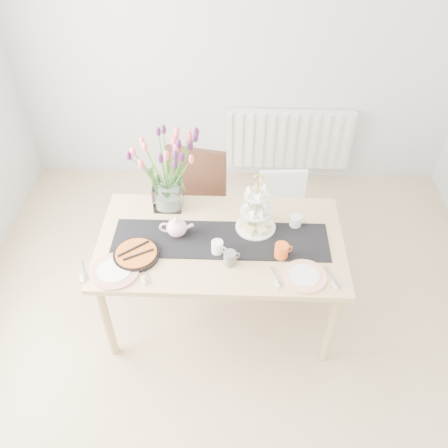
{
  "coord_description": "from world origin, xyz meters",
  "views": [
    {
      "loc": [
        0.03,
        -1.68,
        2.92
      ],
      "look_at": [
        -0.05,
        0.45,
        0.94
      ],
      "focal_mm": 38.0,
      "sensor_mm": 36.0,
      "label": 1
    }
  ],
  "objects_px": {
    "cream_jug": "(296,221)",
    "mug_orange": "(281,251)",
    "mug_white": "(217,247)",
    "plate_right": "(304,276)",
    "tart_tin": "(136,254)",
    "plate_left": "(115,271)",
    "dining_table": "(220,248)",
    "radiator": "(288,139)",
    "cake_stand": "(256,216)",
    "tulip_vase": "(165,160)",
    "mug_grey": "(230,258)",
    "teapot": "(177,228)",
    "chair_brown": "(194,199)",
    "chair_white": "(282,211)"
  },
  "relations": [
    {
      "from": "cream_jug",
      "to": "mug_orange",
      "type": "xyz_separation_m",
      "value": [
        -0.11,
        -0.29,
        0.01
      ]
    },
    {
      "from": "mug_white",
      "to": "plate_right",
      "type": "xyz_separation_m",
      "value": [
        0.53,
        -0.19,
        -0.04
      ]
    },
    {
      "from": "tart_tin",
      "to": "plate_left",
      "type": "xyz_separation_m",
      "value": [
        -0.11,
        -0.13,
        -0.01
      ]
    },
    {
      "from": "plate_left",
      "to": "dining_table",
      "type": "bearing_deg",
      "value": 25.06
    },
    {
      "from": "radiator",
      "to": "cake_stand",
      "type": "relative_size",
      "value": 3.07
    },
    {
      "from": "cake_stand",
      "to": "plate_left",
      "type": "distance_m",
      "value": 0.96
    },
    {
      "from": "plate_left",
      "to": "cream_jug",
      "type": "bearing_deg",
      "value": 21.94
    },
    {
      "from": "dining_table",
      "to": "tulip_vase",
      "type": "relative_size",
      "value": 2.29
    },
    {
      "from": "tulip_vase",
      "to": "mug_grey",
      "type": "relative_size",
      "value": 7.55
    },
    {
      "from": "plate_left",
      "to": "mug_grey",
      "type": "bearing_deg",
      "value": 7.73
    },
    {
      "from": "radiator",
      "to": "plate_left",
      "type": "bearing_deg",
      "value": -121.34
    },
    {
      "from": "teapot",
      "to": "plate_left",
      "type": "height_order",
      "value": "teapot"
    },
    {
      "from": "cream_jug",
      "to": "mug_grey",
      "type": "distance_m",
      "value": 0.56
    },
    {
      "from": "chair_brown",
      "to": "plate_left",
      "type": "bearing_deg",
      "value": -101.73
    },
    {
      "from": "cake_stand",
      "to": "cream_jug",
      "type": "bearing_deg",
      "value": 7.54
    },
    {
      "from": "mug_white",
      "to": "tulip_vase",
      "type": "bearing_deg",
      "value": 154.47
    },
    {
      "from": "teapot",
      "to": "dining_table",
      "type": "bearing_deg",
      "value": -8.17
    },
    {
      "from": "dining_table",
      "to": "tulip_vase",
      "type": "height_order",
      "value": "tulip_vase"
    },
    {
      "from": "mug_white",
      "to": "radiator",
      "type": "bearing_deg",
      "value": 97.47
    },
    {
      "from": "dining_table",
      "to": "cream_jug",
      "type": "xyz_separation_m",
      "value": [
        0.5,
        0.16,
        0.12
      ]
    },
    {
      "from": "tart_tin",
      "to": "mug_white",
      "type": "height_order",
      "value": "mug_white"
    },
    {
      "from": "chair_brown",
      "to": "mug_grey",
      "type": "bearing_deg",
      "value": -59.43
    },
    {
      "from": "chair_brown",
      "to": "mug_white",
      "type": "distance_m",
      "value": 0.83
    },
    {
      "from": "tart_tin",
      "to": "chair_white",
      "type": "bearing_deg",
      "value": 40.3
    },
    {
      "from": "plate_right",
      "to": "chair_brown",
      "type": "bearing_deg",
      "value": 128.67
    },
    {
      "from": "radiator",
      "to": "chair_white",
      "type": "relative_size",
      "value": 1.6
    },
    {
      "from": "chair_brown",
      "to": "cake_stand",
      "type": "relative_size",
      "value": 2.39
    },
    {
      "from": "chair_brown",
      "to": "mug_white",
      "type": "relative_size",
      "value": 10.4
    },
    {
      "from": "cake_stand",
      "to": "plate_left",
      "type": "height_order",
      "value": "cake_stand"
    },
    {
      "from": "tulip_vase",
      "to": "radiator",
      "type": "bearing_deg",
      "value": 54.76
    },
    {
      "from": "radiator",
      "to": "tulip_vase",
      "type": "bearing_deg",
      "value": -125.24
    },
    {
      "from": "radiator",
      "to": "teapot",
      "type": "xyz_separation_m",
      "value": [
        -0.86,
        -1.65,
        0.37
      ]
    },
    {
      "from": "radiator",
      "to": "chair_white",
      "type": "height_order",
      "value": "same"
    },
    {
      "from": "cream_jug",
      "to": "chair_brown",
      "type": "bearing_deg",
      "value": 135.44
    },
    {
      "from": "chair_brown",
      "to": "tart_tin",
      "type": "distance_m",
      "value": 0.89
    },
    {
      "from": "cake_stand",
      "to": "teapot",
      "type": "bearing_deg",
      "value": -170.64
    },
    {
      "from": "mug_grey",
      "to": "plate_left",
      "type": "bearing_deg",
      "value": 158.74
    },
    {
      "from": "chair_brown",
      "to": "plate_right",
      "type": "height_order",
      "value": "chair_brown"
    },
    {
      "from": "chair_white",
      "to": "tart_tin",
      "type": "distance_m",
      "value": 1.33
    },
    {
      "from": "radiator",
      "to": "mug_white",
      "type": "bearing_deg",
      "value": -108.22
    },
    {
      "from": "chair_white",
      "to": "mug_white",
      "type": "distance_m",
      "value": 0.99
    },
    {
      "from": "dining_table",
      "to": "tart_tin",
      "type": "bearing_deg",
      "value": -162.75
    },
    {
      "from": "dining_table",
      "to": "chair_white",
      "type": "height_order",
      "value": "same"
    },
    {
      "from": "cake_stand",
      "to": "mug_white",
      "type": "distance_m",
      "value": 0.34
    },
    {
      "from": "dining_table",
      "to": "plate_left",
      "type": "height_order",
      "value": "plate_left"
    },
    {
      "from": "dining_table",
      "to": "teapot",
      "type": "height_order",
      "value": "teapot"
    },
    {
      "from": "dining_table",
      "to": "chair_white",
      "type": "bearing_deg",
      "value": 55.43
    },
    {
      "from": "chair_brown",
      "to": "tulip_vase",
      "type": "bearing_deg",
      "value": -103.15
    },
    {
      "from": "radiator",
      "to": "mug_orange",
      "type": "relative_size",
      "value": 11.77
    },
    {
      "from": "cream_jug",
      "to": "chair_white",
      "type": "bearing_deg",
      "value": 82.69
    }
  ]
}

